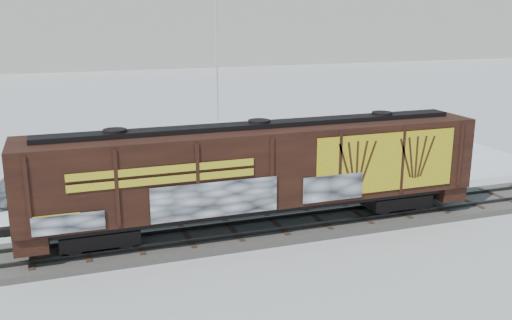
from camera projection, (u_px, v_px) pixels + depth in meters
name	position (u px, v px, depth m)	size (l,w,h in m)	color
ground	(277.00, 231.00, 24.96)	(500.00, 500.00, 0.00)	white
rail_track	(277.00, 228.00, 24.92)	(50.00, 3.40, 0.43)	#59544C
parking_strip	(228.00, 183.00, 31.80)	(40.00, 8.00, 0.03)	white
hopper_railcar	(259.00, 168.00, 23.95)	(19.39, 3.06, 4.44)	black
flagpole	(219.00, 90.00, 37.80)	(2.30, 0.90, 11.51)	silver
car_silver	(35.00, 185.00, 28.77)	(1.88, 4.69, 1.60)	#A5A8AC
car_white	(245.00, 174.00, 30.71)	(1.71, 4.92, 1.62)	silver
car_dark	(369.00, 160.00, 34.17)	(1.88, 4.62, 1.34)	#22252A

